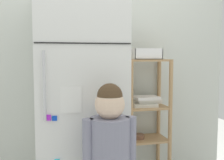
% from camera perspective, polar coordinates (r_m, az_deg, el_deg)
% --- Properties ---
extents(kitchen_wall_back, '(2.60, 0.03, 2.30)m').
position_cam_1_polar(kitchen_wall_back, '(2.62, -2.91, 1.86)').
color(kitchen_wall_back, silver).
rests_on(kitchen_wall_back, ground).
extents(refrigerator, '(0.68, 0.68, 1.80)m').
position_cam_1_polar(refrigerator, '(2.27, -6.78, -5.02)').
color(refrigerator, white).
rests_on(refrigerator, ground).
extents(child_standing, '(0.36, 0.27, 1.12)m').
position_cam_1_polar(child_standing, '(1.87, -0.46, -14.25)').
color(child_standing, '#3F3848').
rests_on(child_standing, ground).
extents(pantry_shelf_unit, '(0.41, 0.30, 1.26)m').
position_cam_1_polar(pantry_shelf_unit, '(2.61, 6.95, -6.76)').
color(pantry_shelf_unit, tan).
rests_on(pantry_shelf_unit, ground).
extents(fruit_bin, '(0.26, 0.18, 0.10)m').
position_cam_1_polar(fruit_bin, '(2.54, 7.03, 5.17)').
color(fruit_bin, white).
rests_on(fruit_bin, pantry_shelf_unit).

